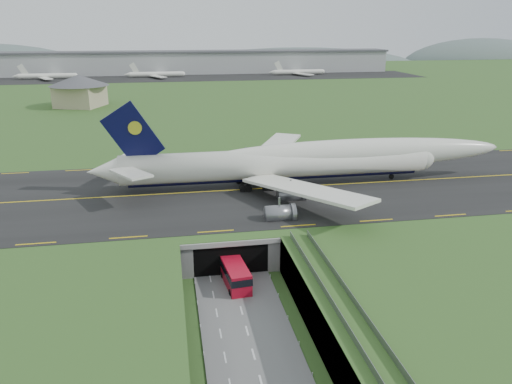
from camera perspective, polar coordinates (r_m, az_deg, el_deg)
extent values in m
plane|color=#3B6026|center=(74.84, -2.02, -12.32)|extent=(900.00, 900.00, 0.00)
cube|color=gray|center=(73.35, -2.05, -10.30)|extent=(800.00, 800.00, 6.00)
cube|color=slate|center=(68.52, -1.10, -15.42)|extent=(12.00, 75.00, 0.20)
cube|color=black|center=(102.30, -4.67, 0.07)|extent=(800.00, 44.00, 0.18)
cube|color=gray|center=(89.40, -3.78, -3.09)|extent=(16.00, 22.00, 1.00)
cube|color=gray|center=(89.95, -8.20, -4.83)|extent=(2.00, 22.00, 6.00)
cube|color=gray|center=(91.28, 0.64, -4.27)|extent=(2.00, 22.00, 6.00)
cube|color=black|center=(86.00, -3.36, -6.16)|extent=(12.00, 12.00, 5.00)
cube|color=#A8A8A3|center=(79.25, -2.88, -5.92)|extent=(17.00, 0.50, 0.80)
cube|color=#A8A8A3|center=(59.05, 11.63, -15.36)|extent=(3.00, 53.00, 0.50)
cube|color=gray|center=(58.19, 10.35, -14.94)|extent=(0.06, 53.00, 1.00)
cube|color=gray|center=(59.13, 12.98, -14.55)|extent=(0.06, 53.00, 1.00)
cylinder|color=#A8A8A3|center=(62.64, 10.59, -16.42)|extent=(0.90, 0.90, 5.60)
cylinder|color=#A8A8A3|center=(72.20, 7.26, -11.14)|extent=(0.90, 0.90, 5.60)
cylinder|color=white|center=(104.56, 2.45, 3.29)|extent=(64.51, 6.11, 6.07)
sphere|color=white|center=(115.70, 18.29, 3.85)|extent=(5.95, 5.95, 5.95)
cone|color=white|center=(103.09, -16.99, 2.26)|extent=(6.64, 5.77, 5.77)
ellipsoid|color=white|center=(109.21, 11.45, 4.33)|extent=(66.23, 5.63, 6.37)
ellipsoid|color=black|center=(115.08, 17.91, 4.20)|extent=(4.25, 2.66, 2.12)
cylinder|color=black|center=(105.21, 2.44, 2.04)|extent=(61.28, 2.59, 2.55)
cube|color=white|center=(119.55, 1.78, 4.77)|extent=(19.98, 27.94, 2.55)
cube|color=white|center=(109.02, -13.69, 4.18)|extent=(8.68, 11.22, 0.97)
cube|color=white|center=(91.17, 5.65, 0.29)|extent=(19.95, 27.95, 2.55)
cube|color=white|center=(95.30, -14.13, 2.11)|extent=(8.67, 11.23, 0.97)
cube|color=black|center=(100.82, -13.87, 6.35)|extent=(12.07, 0.58, 13.42)
cylinder|color=yellow|center=(100.51, -13.66, 7.16)|extent=(2.66, 0.67, 2.66)
cylinder|color=slate|center=(114.23, 1.80, 2.59)|extent=(4.93, 3.13, 3.13)
cylinder|color=slate|center=(122.91, -1.20, 3.74)|extent=(4.93, 3.13, 3.13)
cylinder|color=slate|center=(97.46, 3.95, -0.28)|extent=(4.93, 3.13, 3.13)
cylinder|color=slate|center=(87.36, 2.64, -2.51)|extent=(4.93, 3.13, 3.13)
cylinder|color=black|center=(113.92, 15.21, 1.72)|extent=(1.04, 0.47, 1.04)
cube|color=black|center=(104.90, 0.15, 1.03)|extent=(5.70, 6.64, 1.33)
cube|color=#AC0B20|center=(77.83, -2.36, -9.44)|extent=(3.99, 8.68, 3.36)
cube|color=black|center=(77.51, -2.37, -9.00)|extent=(4.07, 8.80, 1.12)
cube|color=black|center=(78.49, -2.35, -10.35)|extent=(3.71, 8.10, 0.56)
cylinder|color=black|center=(75.76, -2.93, -11.38)|extent=(0.49, 1.04, 1.01)
cylinder|color=black|center=(80.56, -3.85, -9.46)|extent=(0.49, 1.04, 1.01)
cylinder|color=black|center=(76.37, -0.76, -11.09)|extent=(0.49, 1.04, 1.01)
cylinder|color=black|center=(81.13, -1.81, -9.21)|extent=(0.49, 1.04, 1.01)
cube|color=tan|center=(223.40, -19.44, 10.28)|extent=(21.08, 21.08, 8.77)
cone|color=#4C4C51|center=(222.67, -19.63, 11.95)|extent=(30.92, 30.92, 4.38)
cube|color=#B2B2B2|center=(364.65, -8.93, 14.38)|extent=(300.00, 22.00, 15.00)
cube|color=#4C4C51|center=(364.22, -8.99, 15.56)|extent=(302.00, 24.00, 1.20)
cube|color=black|center=(335.36, -8.72, 12.78)|extent=(320.00, 50.00, 0.08)
cylinder|color=white|center=(347.96, -22.77, 12.14)|extent=(34.00, 3.20, 3.20)
cylinder|color=white|center=(340.09, -11.30, 13.07)|extent=(34.00, 3.20, 3.20)
cylinder|color=white|center=(351.60, 4.88, 13.51)|extent=(34.00, 3.20, 3.20)
ellipsoid|color=slate|center=(511.94, 4.70, 13.70)|extent=(260.00, 91.00, 44.00)
ellipsoid|color=slate|center=(594.60, 24.20, 12.85)|extent=(180.00, 63.00, 60.00)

